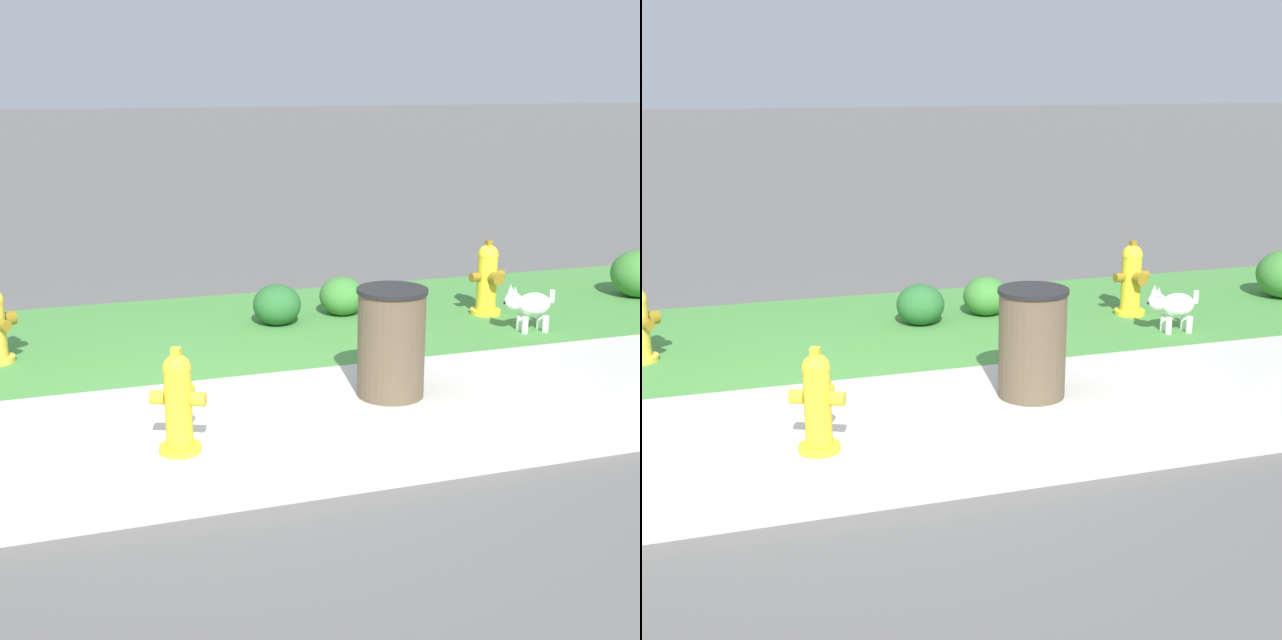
{
  "view_description": "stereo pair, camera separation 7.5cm",
  "coord_description": "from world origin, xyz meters",
  "views": [
    {
      "loc": [
        -1.18,
        -5.54,
        2.32
      ],
      "look_at": [
        0.99,
        1.07,
        0.4
      ],
      "focal_mm": 50.0,
      "sensor_mm": 36.0,
      "label": 1
    },
    {
      "loc": [
        -1.1,
        -5.56,
        2.32
      ],
      "look_at": [
        0.99,
        1.07,
        0.4
      ],
      "focal_mm": 50.0,
      "sensor_mm": 36.0,
      "label": 2
    }
  ],
  "objects": [
    {
      "name": "shrub_bush_near_lamp",
      "position": [
        1.71,
        2.57,
        0.19
      ],
      "size": [
        0.45,
        0.45,
        0.39
      ],
      "color": "#3D7F33",
      "rests_on": "ground"
    },
    {
      "name": "ground_plane",
      "position": [
        0.0,
        0.0,
        0.0
      ],
      "size": [
        120.0,
        120.0,
        0.0
      ],
      "primitive_type": "plane",
      "color": "#5B5956"
    },
    {
      "name": "small_white_dog",
      "position": [
        3.15,
        1.46,
        0.26
      ],
      "size": [
        0.51,
        0.24,
        0.45
      ],
      "rotation": [
        0.0,
        0.0,
        3.05
      ],
      "color": "white",
      "rests_on": "ground"
    },
    {
      "name": "sidewalk_pavement",
      "position": [
        0.0,
        0.0,
        0.01
      ],
      "size": [
        18.0,
        2.04,
        0.01
      ],
      "primitive_type": "cube",
      "color": "#BCB7AD",
      "rests_on": "ground"
    },
    {
      "name": "fire_hydrant_at_driveway",
      "position": [
        -0.39,
        -0.28,
        0.33
      ],
      "size": [
        0.36,
        0.33,
        0.7
      ],
      "rotation": [
        0.0,
        0.0,
        5.83
      ],
      "color": "yellow",
      "rests_on": "ground"
    },
    {
      "name": "fire_hydrant_near_corner",
      "position": [
        3.08,
        2.14,
        0.36
      ],
      "size": [
        0.38,
        0.36,
        0.75
      ],
      "rotation": [
        0.0,
        0.0,
        3.26
      ],
      "color": "yellow",
      "rests_on": "ground"
    },
    {
      "name": "shrub_bush_far_verge",
      "position": [
        0.99,
        2.42,
        0.2
      ],
      "size": [
        0.46,
        0.46,
        0.39
      ],
      "color": "#28662D",
      "rests_on": "ground"
    },
    {
      "name": "grass_verge",
      "position": [
        0.0,
        2.38,
        0.0
      ],
      "size": [
        18.0,
        2.72,
        0.01
      ],
      "primitive_type": "cube",
      "color": "#47893D",
      "rests_on": "ground"
    },
    {
      "name": "street_curb",
      "position": [
        0.0,
        -1.1,
        0.06
      ],
      "size": [
        18.0,
        0.16,
        0.12
      ],
      "primitive_type": "cube",
      "color": "#BCB7AD",
      "rests_on": "ground"
    },
    {
      "name": "trash_bin",
      "position": [
        1.27,
        0.25,
        0.41
      ],
      "size": [
        0.52,
        0.52,
        0.83
      ],
      "color": "brown",
      "rests_on": "ground"
    }
  ]
}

